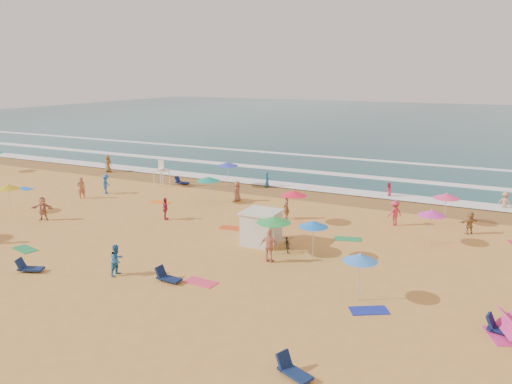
% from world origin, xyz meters
% --- Properties ---
extents(ground, '(220.00, 220.00, 0.00)m').
position_xyz_m(ground, '(0.00, 0.00, 0.00)').
color(ground, gold).
rests_on(ground, ground).
extents(ocean, '(220.00, 140.00, 0.18)m').
position_xyz_m(ocean, '(0.00, 84.00, 0.00)').
color(ocean, '#0C4756').
rests_on(ocean, ground).
extents(wet_sand, '(220.00, 220.00, 0.00)m').
position_xyz_m(wet_sand, '(0.00, 12.50, 0.01)').
color(wet_sand, olive).
rests_on(wet_sand, ground).
extents(surf_foam, '(200.00, 18.70, 0.05)m').
position_xyz_m(surf_foam, '(0.00, 21.32, 0.10)').
color(surf_foam, white).
rests_on(surf_foam, ground).
extents(cabana, '(2.00, 2.00, 2.00)m').
position_xyz_m(cabana, '(6.23, -0.62, 1.00)').
color(cabana, silver).
rests_on(cabana, ground).
extents(cabana_roof, '(2.20, 2.20, 0.12)m').
position_xyz_m(cabana_roof, '(6.23, -0.62, 2.06)').
color(cabana_roof, silver).
rests_on(cabana_roof, cabana).
extents(bicycle, '(1.32, 1.86, 0.93)m').
position_xyz_m(bicycle, '(8.13, -0.92, 0.47)').
color(bicycle, black).
rests_on(bicycle, ground).
extents(lifeguard_stand, '(1.20, 1.20, 2.10)m').
position_xyz_m(lifeguard_stand, '(-9.06, 9.65, 1.05)').
color(lifeguard_stand, white).
rests_on(lifeguard_stand, ground).
extents(beach_umbrellas, '(56.00, 26.79, 0.77)m').
position_xyz_m(beach_umbrellas, '(1.68, 0.80, 2.13)').
color(beach_umbrellas, '#3786FB').
rests_on(beach_umbrellas, ground).
extents(loungers, '(51.12, 24.81, 0.34)m').
position_xyz_m(loungers, '(7.20, -3.86, 0.17)').
color(loungers, '#0F1A4E').
rests_on(loungers, ground).
extents(towels, '(44.94, 21.25, 0.03)m').
position_xyz_m(towels, '(3.73, -1.94, 0.01)').
color(towels, red).
rests_on(towels, ground).
extents(beachgoers, '(39.30, 24.37, 2.15)m').
position_xyz_m(beachgoers, '(-0.07, 3.55, 0.83)').
color(beachgoers, blue).
rests_on(beachgoers, ground).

